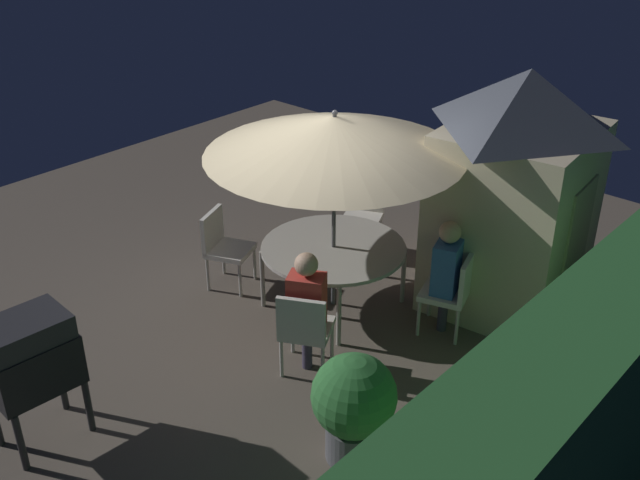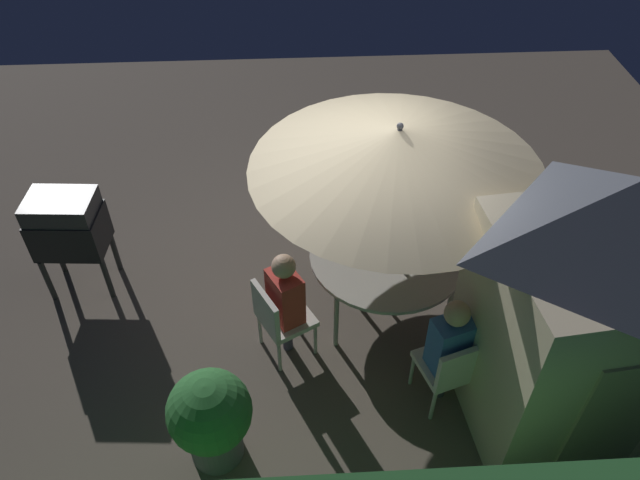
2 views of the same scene
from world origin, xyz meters
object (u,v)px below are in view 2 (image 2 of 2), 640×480
(potted_plant_by_shed, at_px, (211,417))
(patio_table, at_px, (387,256))
(chair_far_side, at_px, (451,368))
(chair_toward_house, at_px, (329,195))
(person_in_blue, at_px, (451,342))
(bbq_grill, at_px, (67,226))
(chair_toward_hedge, at_px, (489,227))
(chair_near_shed, at_px, (278,317))
(patio_umbrella, at_px, (398,149))
(garden_shed, at_px, (589,310))
(person_in_red, at_px, (285,294))

(potted_plant_by_shed, bearing_deg, patio_table, -135.13)
(chair_far_side, distance_m, chair_toward_house, 2.63)
(chair_toward_house, relative_size, person_in_blue, 0.71)
(bbq_grill, relative_size, chair_toward_hedge, 1.33)
(patio_table, bearing_deg, bbq_grill, -8.01)
(patio_table, height_order, chair_near_shed, chair_near_shed)
(patio_umbrella, distance_m, person_in_blue, 1.71)
(person_in_blue, bearing_deg, garden_shed, 170.49)
(bbq_grill, bearing_deg, chair_toward_house, -164.41)
(potted_plant_by_shed, height_order, person_in_red, person_in_red)
(chair_near_shed, height_order, potted_plant_by_shed, potted_plant_by_shed)
(chair_near_shed, distance_m, chair_far_side, 1.65)
(chair_far_side, bearing_deg, bbq_grill, -25.18)
(potted_plant_by_shed, xyz_separation_m, person_in_blue, (-2.03, -0.47, 0.23))
(potted_plant_by_shed, bearing_deg, bbq_grill, -53.09)
(patio_umbrella, distance_m, chair_near_shed, 1.91)
(bbq_grill, xyz_separation_m, potted_plant_by_shed, (-1.57, 2.10, -0.30))
(patio_umbrella, distance_m, chair_toward_hedge, 1.97)
(patio_umbrella, xyz_separation_m, chair_toward_hedge, (-1.22, -0.56, -1.45))
(patio_table, relative_size, person_in_blue, 1.23)
(person_in_red, xyz_separation_m, person_in_blue, (-1.41, 0.62, 0.00))
(chair_near_shed, relative_size, person_in_red, 0.71)
(chair_toward_house, distance_m, person_in_red, 1.86)
(chair_near_shed, distance_m, potted_plant_by_shed, 1.19)
(chair_far_side, relative_size, chair_toward_house, 1.00)
(potted_plant_by_shed, distance_m, person_in_blue, 2.10)
(patio_table, height_order, chair_toward_house, chair_toward_house)
(person_in_red, bearing_deg, patio_umbrella, -151.55)
(garden_shed, height_order, patio_umbrella, garden_shed)
(chair_far_side, relative_size, person_in_red, 0.71)
(garden_shed, relative_size, potted_plant_by_shed, 2.66)
(garden_shed, relative_size, chair_toward_hedge, 2.89)
(patio_table, bearing_deg, garden_shed, 135.40)
(chair_far_side, height_order, potted_plant_by_shed, potted_plant_by_shed)
(chair_far_side, xyz_separation_m, chair_toward_hedge, (-0.81, -1.82, 0.00))
(garden_shed, distance_m, chair_toward_house, 3.26)
(bbq_grill, xyz_separation_m, chair_toward_house, (-2.72, -0.76, -0.33))
(garden_shed, distance_m, chair_far_side, 1.24)
(patio_table, distance_m, chair_far_side, 1.33)
(patio_table, distance_m, patio_umbrella, 1.29)
(garden_shed, distance_m, patio_table, 2.01)
(garden_shed, distance_m, potted_plant_by_shed, 3.12)
(patio_table, height_order, chair_toward_hedge, chair_toward_hedge)
(patio_umbrella, relative_size, chair_toward_hedge, 2.93)
(chair_toward_hedge, height_order, person_in_blue, person_in_blue)
(garden_shed, distance_m, person_in_blue, 1.13)
(garden_shed, xyz_separation_m, patio_table, (1.36, -1.34, -0.65))
(chair_near_shed, bearing_deg, chair_toward_hedge, -153.39)
(chair_far_side, bearing_deg, chair_toward_house, -69.76)
(chair_toward_hedge, distance_m, chair_toward_house, 1.84)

